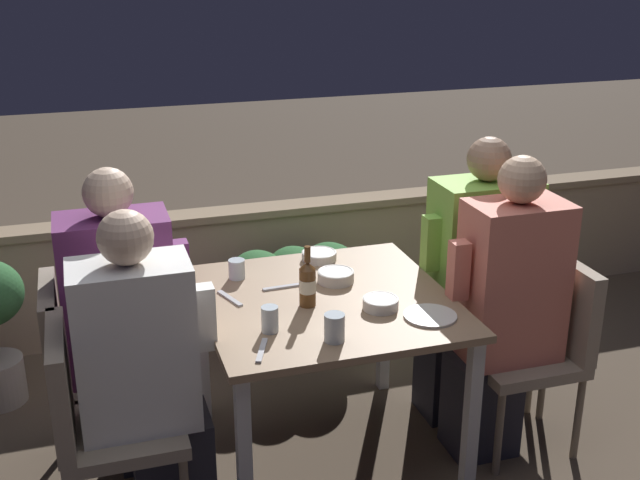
# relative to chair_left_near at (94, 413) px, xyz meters

# --- Properties ---
(ground_plane) EXTENTS (16.00, 16.00, 0.00)m
(ground_plane) POSITION_rel_chair_left_near_xyz_m (0.93, 0.20, -0.51)
(ground_plane) COLOR brown
(parapet_wall) EXTENTS (9.00, 0.18, 0.68)m
(parapet_wall) POSITION_rel_chair_left_near_xyz_m (0.93, 1.58, -0.16)
(parapet_wall) COLOR tan
(parapet_wall) RESTS_ON ground_plane
(dining_table) EXTENTS (0.98, 1.00, 0.74)m
(dining_table) POSITION_rel_chair_left_near_xyz_m (0.93, 0.20, 0.15)
(dining_table) COLOR #937556
(dining_table) RESTS_ON ground_plane
(planter_hedge) EXTENTS (0.72, 0.47, 0.57)m
(planter_hedge) POSITION_rel_chair_left_near_xyz_m (1.08, 1.17, -0.19)
(planter_hedge) COLOR brown
(planter_hedge) RESTS_ON ground_plane
(chair_left_near) EXTENTS (0.44, 0.43, 0.84)m
(chair_left_near) POSITION_rel_chair_left_near_xyz_m (0.00, 0.00, 0.00)
(chair_left_near) COLOR gray
(chair_left_near) RESTS_ON ground_plane
(person_white_polo) EXTENTS (0.49, 0.26, 1.25)m
(person_white_polo) POSITION_rel_chair_left_near_xyz_m (0.19, -0.00, 0.12)
(person_white_polo) COLOR #282833
(person_white_polo) RESTS_ON ground_plane
(chair_left_far) EXTENTS (0.44, 0.43, 0.84)m
(chair_left_far) POSITION_rel_chair_left_near_xyz_m (-0.03, 0.41, 0.00)
(chair_left_far) COLOR gray
(chair_left_far) RESTS_ON ground_plane
(person_purple_stripe) EXTENTS (0.50, 0.26, 1.29)m
(person_purple_stripe) POSITION_rel_chair_left_near_xyz_m (0.16, 0.41, 0.14)
(person_purple_stripe) COLOR #282833
(person_purple_stripe) RESTS_ON ground_plane
(chair_right_near) EXTENTS (0.44, 0.43, 0.84)m
(chair_right_near) POSITION_rel_chair_left_near_xyz_m (1.84, 0.05, 0.00)
(chair_right_near) COLOR gray
(chair_right_near) RESTS_ON ground_plane
(person_coral_top) EXTENTS (0.48, 0.26, 1.30)m
(person_coral_top) POSITION_rel_chair_left_near_xyz_m (1.65, 0.05, 0.15)
(person_coral_top) COLOR #282833
(person_coral_top) RESTS_ON ground_plane
(chair_right_far) EXTENTS (0.44, 0.43, 0.84)m
(chair_right_far) POSITION_rel_chair_left_near_xyz_m (1.87, 0.36, 0.00)
(chair_right_far) COLOR gray
(chair_right_far) RESTS_ON ground_plane
(person_green_blouse) EXTENTS (0.51, 0.26, 1.31)m
(person_green_blouse) POSITION_rel_chair_left_near_xyz_m (1.68, 0.36, 0.15)
(person_green_blouse) COLOR #282833
(person_green_blouse) RESTS_ON ground_plane
(beer_bottle) EXTENTS (0.07, 0.07, 0.25)m
(beer_bottle) POSITION_rel_chair_left_near_xyz_m (0.84, 0.16, 0.33)
(beer_bottle) COLOR brown
(beer_bottle) RESTS_ON dining_table
(plate_0) EXTENTS (0.20, 0.20, 0.01)m
(plate_0) POSITION_rel_chair_left_near_xyz_m (1.25, -0.08, 0.24)
(plate_0) COLOR silver
(plate_0) RESTS_ON dining_table
(bowl_0) EXTENTS (0.14, 0.14, 0.05)m
(bowl_0) POSITION_rel_chair_left_near_xyz_m (1.10, 0.04, 0.26)
(bowl_0) COLOR silver
(bowl_0) RESTS_ON dining_table
(bowl_1) EXTENTS (0.16, 0.16, 0.04)m
(bowl_1) POSITION_rel_chair_left_near_xyz_m (1.02, 0.60, 0.26)
(bowl_1) COLOR silver
(bowl_1) RESTS_ON dining_table
(bowl_2) EXTENTS (0.15, 0.15, 0.05)m
(bowl_2) POSITION_rel_chair_left_near_xyz_m (1.02, 0.34, 0.26)
(bowl_2) COLOR beige
(bowl_2) RESTS_ON dining_table
(glass_cup_0) EXTENTS (0.07, 0.07, 0.08)m
(glass_cup_0) POSITION_rel_chair_left_near_xyz_m (0.63, 0.50, 0.28)
(glass_cup_0) COLOR silver
(glass_cup_0) RESTS_ON dining_table
(glass_cup_1) EXTENTS (0.07, 0.07, 0.10)m
(glass_cup_1) POSITION_rel_chair_left_near_xyz_m (0.85, -0.16, 0.29)
(glass_cup_1) COLOR silver
(glass_cup_1) RESTS_ON dining_table
(glass_cup_2) EXTENTS (0.06, 0.06, 0.10)m
(glass_cup_2) POSITION_rel_chair_left_near_xyz_m (0.64, -0.02, 0.28)
(glass_cup_2) COLOR silver
(glass_cup_2) RESTS_ON dining_table
(fork_0) EXTENTS (0.17, 0.03, 0.01)m
(fork_0) POSITION_rel_chair_left_near_xyz_m (0.79, 0.35, 0.24)
(fork_0) COLOR silver
(fork_0) RESTS_ON dining_table
(fork_1) EXTENTS (0.08, 0.17, 0.01)m
(fork_1) POSITION_rel_chair_left_near_xyz_m (0.58, -0.16, 0.24)
(fork_1) COLOR silver
(fork_1) RESTS_ON dining_table
(fork_2) EXTENTS (0.07, 0.17, 0.01)m
(fork_2) POSITION_rel_chair_left_near_xyz_m (0.56, 0.30, 0.24)
(fork_2) COLOR silver
(fork_2) RESTS_ON dining_table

